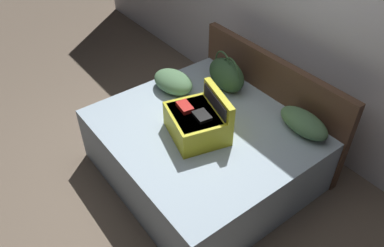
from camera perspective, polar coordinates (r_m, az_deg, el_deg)
ground_plane at (r=3.65m, az=-3.53°, el=-9.92°), size 12.00×12.00×0.00m
back_wall at (r=3.82m, az=17.27°, el=15.30°), size 8.00×0.10×2.60m
bed at (r=3.60m, az=1.55°, el=-4.01°), size 1.82×1.63×0.58m
headboard at (r=3.94m, az=11.40°, el=3.42°), size 1.85×0.08×0.99m
hard_case_large at (r=3.24m, az=0.83°, el=0.34°), size 0.60×0.56×0.39m
duffel_bag at (r=3.83m, az=5.18°, el=7.34°), size 0.51×0.34×0.37m
pillow_near_headboard at (r=3.44m, az=16.38°, el=0.09°), size 0.51×0.26×0.18m
pillow_center_head at (r=3.82m, az=-2.85°, el=6.29°), size 0.49×0.35×0.19m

